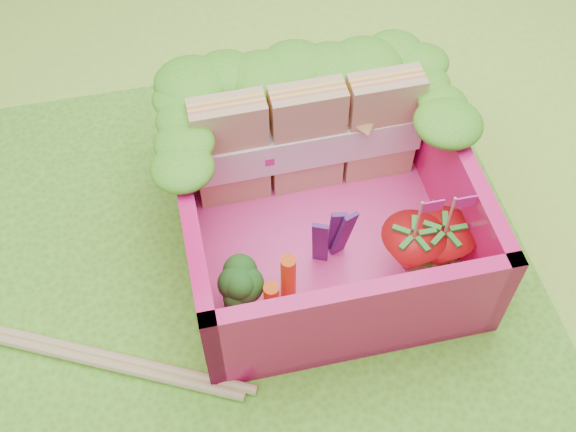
# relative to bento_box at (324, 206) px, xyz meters

# --- Properties ---
(ground) EXTENTS (14.00, 14.00, 0.00)m
(ground) POSITION_rel_bento_box_xyz_m (-0.34, -0.03, -0.31)
(ground) COLOR #95D33B
(ground) RESTS_ON ground
(placemat) EXTENTS (2.60, 2.60, 0.03)m
(placemat) POSITION_rel_bento_box_xyz_m (-0.34, -0.03, -0.29)
(placemat) COLOR #5B9E23
(placemat) RESTS_ON ground
(bento_floor) EXTENTS (1.30, 1.30, 0.05)m
(bento_floor) POSITION_rel_bento_box_xyz_m (0.00, -0.00, -0.25)
(bento_floor) COLOR #EA3B91
(bento_floor) RESTS_ON placemat
(bento_box) EXTENTS (1.30, 1.30, 0.55)m
(bento_box) POSITION_rel_bento_box_xyz_m (0.00, 0.00, 0.00)
(bento_box) COLOR #D91260
(bento_box) RESTS_ON placemat
(lettuce_ruffle) EXTENTS (1.43, 0.77, 0.11)m
(lettuce_ruffle) POSITION_rel_bento_box_xyz_m (-0.00, 0.46, 0.33)
(lettuce_ruffle) COLOR #35931A
(lettuce_ruffle) RESTS_ON bento_box
(sandwich_stack) EXTENTS (1.12, 0.18, 0.62)m
(sandwich_stack) POSITION_rel_bento_box_xyz_m (0.01, 0.36, 0.08)
(sandwich_stack) COLOR tan
(sandwich_stack) RESTS_ON bento_floor
(broccoli) EXTENTS (0.32, 0.32, 0.26)m
(broccoli) POSITION_rel_bento_box_xyz_m (-0.47, -0.32, -0.04)
(broccoli) COLOR #77AE54
(broccoli) RESTS_ON bento_floor
(carrot_sticks) EXTENTS (0.16, 0.16, 0.29)m
(carrot_sticks) POSITION_rel_bento_box_xyz_m (-0.28, -0.33, -0.09)
(carrot_sticks) COLOR #D94C12
(carrot_sticks) RESTS_ON bento_floor
(purple_wedges) EXTENTS (0.19, 0.08, 0.38)m
(purple_wedges) POSITION_rel_bento_box_xyz_m (0.01, -0.15, -0.04)
(purple_wedges) COLOR #481C62
(purple_wedges) RESTS_ON bento_floor
(strawberry_left) EXTENTS (0.29, 0.29, 0.53)m
(strawberry_left) POSITION_rel_bento_box_xyz_m (0.33, -0.29, -0.08)
(strawberry_left) COLOR #B51D0B
(strawberry_left) RESTS_ON bento_floor
(strawberry_right) EXTENTS (0.29, 0.29, 0.53)m
(strawberry_right) POSITION_rel_bento_box_xyz_m (0.47, -0.30, -0.08)
(strawberry_right) COLOR #B51D0B
(strawberry_right) RESTS_ON bento_floor
(snap_peas) EXTENTS (0.32, 0.49, 0.05)m
(snap_peas) POSITION_rel_bento_box_xyz_m (0.50, -0.18, -0.20)
(snap_peas) COLOR #5FA834
(snap_peas) RESTS_ON bento_floor
(chopsticks) EXTENTS (1.95, 0.98, 0.05)m
(chopsticks) POSITION_rel_bento_box_xyz_m (-1.43, -0.26, -0.25)
(chopsticks) COLOR tan
(chopsticks) RESTS_ON placemat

